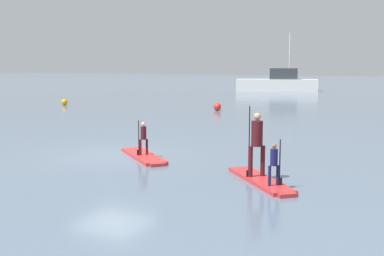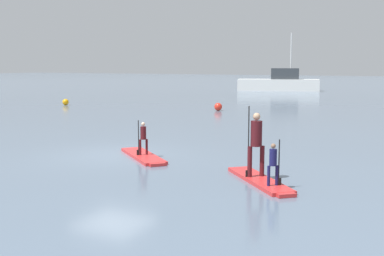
# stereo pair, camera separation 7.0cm
# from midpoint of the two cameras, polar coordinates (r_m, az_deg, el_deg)

# --- Properties ---
(ground_plane) EXTENTS (240.00, 240.00, 0.00)m
(ground_plane) POSITION_cam_midpoint_polar(r_m,az_deg,el_deg) (17.53, -8.92, -3.01)
(ground_plane) COLOR slate
(paddleboard_near) EXTENTS (2.82, 2.57, 0.10)m
(paddleboard_near) POSITION_cam_midpoint_polar(r_m,az_deg,el_deg) (16.82, -5.45, -3.22)
(paddleboard_near) COLOR red
(paddleboard_near) RESTS_ON ground
(paddler_child_solo) EXTENTS (0.30, 0.32, 1.17)m
(paddler_child_solo) POSITION_cam_midpoint_polar(r_m,az_deg,el_deg) (16.71, -5.51, -0.98)
(paddler_child_solo) COLOR #4C1419
(paddler_child_solo) RESTS_ON paddleboard_near
(paddleboard_far) EXTENTS (2.60, 2.75, 0.10)m
(paddleboard_far) POSITION_cam_midpoint_polar(r_m,az_deg,el_deg) (13.42, 7.95, -5.98)
(paddleboard_far) COLOR red
(paddleboard_far) RESTS_ON ground
(paddler_adult) EXTENTS (0.44, 0.43, 1.92)m
(paddler_adult) POSITION_cam_midpoint_polar(r_m,az_deg,el_deg) (13.49, 7.49, -1.37)
(paddler_adult) COLOR #4C1419
(paddler_adult) RESTS_ON paddleboard_far
(paddler_child_front) EXTENTS (0.31, 0.30, 1.16)m
(paddler_child_front) POSITION_cam_midpoint_polar(r_m,az_deg,el_deg) (12.61, 9.47, -3.87)
(paddler_child_front) COLOR #19194C
(paddler_child_front) RESTS_ON paddleboard_far
(fishing_boat_green_midground) EXTENTS (9.53, 4.76, 6.65)m
(fishing_boat_green_midground) POSITION_cam_midpoint_polar(r_m,az_deg,el_deg) (58.95, 10.01, 5.13)
(fishing_boat_green_midground) COLOR silver
(fishing_boat_green_midground) RESTS_ON ground
(mooring_buoy_near) EXTENTS (0.53, 0.53, 0.53)m
(mooring_buoy_near) POSITION_cam_midpoint_polar(r_m,az_deg,el_deg) (33.49, 3.08, 2.44)
(mooring_buoy_near) COLOR red
(mooring_buoy_near) RESTS_ON ground
(mooring_buoy_mid) EXTENTS (0.47, 0.47, 0.47)m
(mooring_buoy_mid) POSITION_cam_midpoint_polar(r_m,az_deg,el_deg) (39.16, -14.21, 2.90)
(mooring_buoy_mid) COLOR orange
(mooring_buoy_mid) RESTS_ON ground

